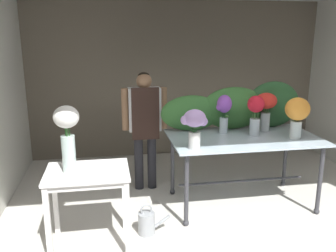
% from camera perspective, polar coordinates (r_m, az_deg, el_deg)
% --- Properties ---
extents(ground_plane, '(8.19, 8.19, 0.00)m').
position_cam_1_polar(ground_plane, '(4.84, 5.57, -10.95)').
color(ground_plane, silver).
extents(wall_back, '(5.07, 0.12, 2.61)m').
position_cam_1_polar(wall_back, '(6.23, 1.34, 7.40)').
color(wall_back, '#706656').
rests_on(wall_back, ground).
extents(display_table_glass, '(1.79, 1.03, 0.88)m').
position_cam_1_polar(display_table_glass, '(4.44, 11.87, -3.26)').
color(display_table_glass, silver).
rests_on(display_table_glass, ground).
extents(side_table_white, '(0.79, 0.59, 0.80)m').
position_cam_1_polar(side_table_white, '(3.59, -12.65, -8.48)').
color(side_table_white, white).
rests_on(side_table_white, ground).
extents(florist, '(0.60, 0.24, 1.59)m').
position_cam_1_polar(florist, '(4.74, -3.73, 1.15)').
color(florist, '#232328').
rests_on(florist, ground).
extents(foliage_backdrop, '(1.85, 0.30, 0.61)m').
position_cam_1_polar(foliage_backdrop, '(4.71, 10.67, 2.82)').
color(foliage_backdrop, '#387033').
rests_on(foliage_backdrop, display_table_glass).
extents(vase_sunset_ranunculus, '(0.29, 0.28, 0.49)m').
position_cam_1_polar(vase_sunset_ranunculus, '(4.44, 19.85, 1.98)').
color(vase_sunset_ranunculus, silver).
rests_on(vase_sunset_ranunculus, display_table_glass).
extents(vase_scarlet_dahlias, '(0.26, 0.26, 0.49)m').
position_cam_1_polar(vase_scarlet_dahlias, '(4.67, 15.35, 3.05)').
color(vase_scarlet_dahlias, silver).
rests_on(vase_scarlet_dahlias, display_table_glass).
extents(vase_violet_lilies, '(0.19, 0.18, 0.48)m').
position_cam_1_polar(vase_violet_lilies, '(4.44, 8.89, 2.46)').
color(vase_violet_lilies, silver).
rests_on(vase_violet_lilies, display_table_glass).
extents(vase_lilac_freesia, '(0.29, 0.24, 0.43)m').
position_cam_1_polar(vase_lilac_freesia, '(3.81, 4.24, 0.26)').
color(vase_lilac_freesia, silver).
rests_on(vase_lilac_freesia, display_table_glass).
extents(vase_crimson_roses, '(0.22, 0.20, 0.49)m').
position_cam_1_polar(vase_crimson_roses, '(4.42, 13.73, 2.20)').
color(vase_crimson_roses, silver).
rests_on(vase_crimson_roses, display_table_glass).
extents(vase_white_roses_tall, '(0.24, 0.24, 0.64)m').
position_cam_1_polar(vase_white_roses_tall, '(3.45, -15.75, -1.06)').
color(vase_white_roses_tall, silver).
rests_on(vase_white_roses_tall, side_table_white).
extents(watering_can, '(0.35, 0.18, 0.34)m').
position_cam_1_polar(watering_can, '(3.94, -3.35, -15.13)').
color(watering_can, '#999EA3').
rests_on(watering_can, ground).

